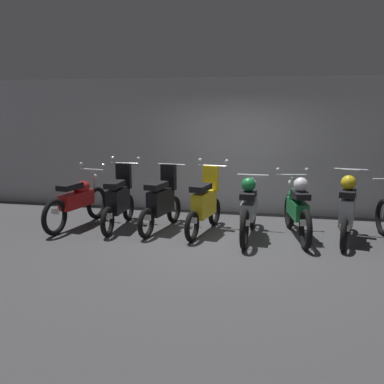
{
  "coord_description": "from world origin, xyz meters",
  "views": [
    {
      "loc": [
        0.96,
        -7.08,
        2.21
      ],
      "look_at": [
        -0.61,
        0.43,
        0.75
      ],
      "focal_mm": 41.42,
      "sensor_mm": 36.0,
      "label": 1
    }
  ],
  "objects_px": {
    "motorbike_slot_4": "(249,208)",
    "motorbike_slot_0": "(78,201)",
    "motorbike_slot_1": "(119,200)",
    "motorbike_slot_3": "(205,204)",
    "motorbike_slot_2": "(162,202)",
    "motorbike_slot_5": "(297,208)",
    "motorbike_slot_6": "(347,208)"
  },
  "relations": [
    {
      "from": "motorbike_slot_6",
      "to": "motorbike_slot_3",
      "type": "bearing_deg",
      "value": 179.83
    },
    {
      "from": "motorbike_slot_4",
      "to": "motorbike_slot_5",
      "type": "bearing_deg",
      "value": 12.06
    },
    {
      "from": "motorbike_slot_0",
      "to": "motorbike_slot_1",
      "type": "distance_m",
      "value": 0.81
    },
    {
      "from": "motorbike_slot_0",
      "to": "motorbike_slot_3",
      "type": "xyz_separation_m",
      "value": [
        2.43,
        0.05,
        0.04
      ]
    },
    {
      "from": "motorbike_slot_0",
      "to": "motorbike_slot_6",
      "type": "height_order",
      "value": "motorbike_slot_6"
    },
    {
      "from": "motorbike_slot_6",
      "to": "motorbike_slot_0",
      "type": "bearing_deg",
      "value": -179.49
    },
    {
      "from": "motorbike_slot_1",
      "to": "motorbike_slot_2",
      "type": "distance_m",
      "value": 0.82
    },
    {
      "from": "motorbike_slot_0",
      "to": "motorbike_slot_3",
      "type": "distance_m",
      "value": 2.43
    },
    {
      "from": "motorbike_slot_4",
      "to": "motorbike_slot_6",
      "type": "relative_size",
      "value": 1.17
    },
    {
      "from": "motorbike_slot_3",
      "to": "motorbike_slot_4",
      "type": "bearing_deg",
      "value": -11.57
    },
    {
      "from": "motorbike_slot_3",
      "to": "motorbike_slot_6",
      "type": "distance_m",
      "value": 2.42
    },
    {
      "from": "motorbike_slot_1",
      "to": "motorbike_slot_4",
      "type": "height_order",
      "value": "motorbike_slot_1"
    },
    {
      "from": "motorbike_slot_6",
      "to": "motorbike_slot_4",
      "type": "bearing_deg",
      "value": -174.47
    },
    {
      "from": "motorbike_slot_5",
      "to": "motorbike_slot_6",
      "type": "relative_size",
      "value": 1.16
    },
    {
      "from": "motorbike_slot_4",
      "to": "motorbike_slot_0",
      "type": "bearing_deg",
      "value": 177.99
    },
    {
      "from": "motorbike_slot_0",
      "to": "motorbike_slot_1",
      "type": "relative_size",
      "value": 1.15
    },
    {
      "from": "motorbike_slot_5",
      "to": "motorbike_slot_6",
      "type": "bearing_deg",
      "value": -1.09
    },
    {
      "from": "motorbike_slot_3",
      "to": "motorbike_slot_5",
      "type": "relative_size",
      "value": 0.86
    },
    {
      "from": "motorbike_slot_4",
      "to": "motorbike_slot_5",
      "type": "relative_size",
      "value": 1.01
    },
    {
      "from": "motorbike_slot_0",
      "to": "motorbike_slot_4",
      "type": "relative_size",
      "value": 0.99
    },
    {
      "from": "motorbike_slot_2",
      "to": "motorbike_slot_1",
      "type": "bearing_deg",
      "value": -178.32
    },
    {
      "from": "motorbike_slot_4",
      "to": "motorbike_slot_1",
      "type": "bearing_deg",
      "value": 175.93
    },
    {
      "from": "motorbike_slot_2",
      "to": "motorbike_slot_5",
      "type": "bearing_deg",
      "value": -0.58
    },
    {
      "from": "motorbike_slot_0",
      "to": "motorbike_slot_4",
      "type": "distance_m",
      "value": 3.23
    },
    {
      "from": "motorbike_slot_0",
      "to": "motorbike_slot_5",
      "type": "xyz_separation_m",
      "value": [
        4.04,
        0.06,
        0.04
      ]
    },
    {
      "from": "motorbike_slot_5",
      "to": "motorbike_slot_2",
      "type": "bearing_deg",
      "value": 179.42
    },
    {
      "from": "motorbike_slot_5",
      "to": "motorbike_slot_6",
      "type": "xyz_separation_m",
      "value": [
        0.81,
        -0.02,
        0.04
      ]
    },
    {
      "from": "motorbike_slot_0",
      "to": "motorbike_slot_4",
      "type": "height_order",
      "value": "motorbike_slot_0"
    },
    {
      "from": "motorbike_slot_2",
      "to": "motorbike_slot_6",
      "type": "height_order",
      "value": "same"
    },
    {
      "from": "motorbike_slot_3",
      "to": "motorbike_slot_0",
      "type": "bearing_deg",
      "value": -178.8
    },
    {
      "from": "motorbike_slot_0",
      "to": "motorbike_slot_3",
      "type": "height_order",
      "value": "motorbike_slot_3"
    },
    {
      "from": "motorbike_slot_1",
      "to": "motorbike_slot_3",
      "type": "bearing_deg",
      "value": -0.3
    }
  ]
}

